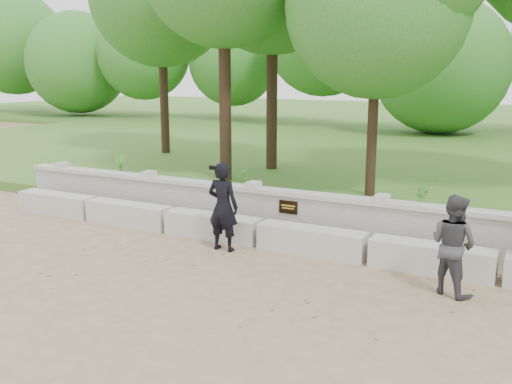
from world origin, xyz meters
The scene contains 9 objects.
ground centered at (0.00, 0.00, 0.00)m, with size 80.00×80.00×0.00m, color #A08862.
lawn centered at (0.00, 14.00, 0.12)m, with size 40.00×22.00×0.25m, color #3C6D24.
concrete_bench centered at (0.00, 1.90, 0.22)m, with size 11.90×0.45×0.45m.
parapet_wall centered at (0.00, 2.60, 0.46)m, with size 12.50×0.35×0.90m.
man_main centered at (-0.45, 1.37, 0.78)m, with size 0.57×0.51×1.56m.
visitor_left centered at (3.41, 1.15, 0.71)m, with size 0.86×0.80×1.43m.
shrub_a centered at (-5.85, 5.00, 0.56)m, with size 0.32×0.22×0.61m, color #43822C.
shrub_b centered at (2.30, 4.43, 0.55)m, with size 0.33×0.27×0.60m, color #43822C.
shrub_d centered at (-1.96, 4.86, 0.53)m, with size 0.31×0.28×0.56m, color #43822C.
Camera 1 is at (4.49, -6.85, 3.08)m, focal length 40.00 mm.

